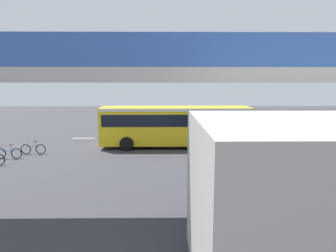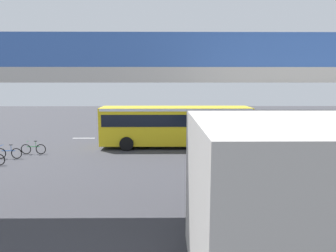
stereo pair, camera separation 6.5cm
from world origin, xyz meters
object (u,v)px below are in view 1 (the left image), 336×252
at_px(bicycle_green, 33,149).
at_px(traffic_sign, 221,116).
at_px(bicycle_blue, 9,153).
at_px(city_bus, 175,123).

relative_size(bicycle_green, traffic_sign, 0.63).
bearing_deg(bicycle_blue, city_bus, -162.39).
bearing_deg(traffic_sign, bicycle_blue, 28.82).
bearing_deg(traffic_sign, city_bus, 48.49).
height_order(bicycle_blue, traffic_sign, traffic_sign).
bearing_deg(city_bus, bicycle_green, 12.87).
height_order(city_bus, traffic_sign, city_bus).
distance_m(city_bus, bicycle_blue, 11.88).
bearing_deg(traffic_sign, bicycle_green, 26.85).
xyz_separation_m(city_bus, traffic_sign, (-4.51, -5.10, 0.01)).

